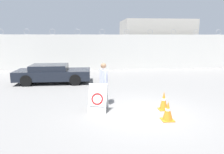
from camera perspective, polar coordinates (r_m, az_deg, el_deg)
ground_plane at (r=8.43m, az=8.66°, el=-9.34°), size 90.00×90.00×0.00m
perimeter_wall at (r=18.98m, az=0.64°, el=6.51°), size 36.00×0.30×3.46m
building_block at (r=23.70m, az=11.16°, el=8.88°), size 6.86×5.27×4.47m
barricade_sign at (r=8.44m, az=-3.64°, el=-5.39°), size 0.85×0.92×1.08m
security_guard at (r=9.12m, az=-2.19°, el=-1.20°), size 0.37×0.68×1.78m
traffic_cone_near at (r=7.80m, az=14.37°, el=-8.61°), size 0.42×0.42×0.67m
traffic_cone_mid at (r=8.85m, az=13.37°, el=-6.08°), size 0.38×0.38×0.73m
parked_car_front_coupe at (r=14.03m, az=-15.24°, el=0.94°), size 4.52×2.01×1.14m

